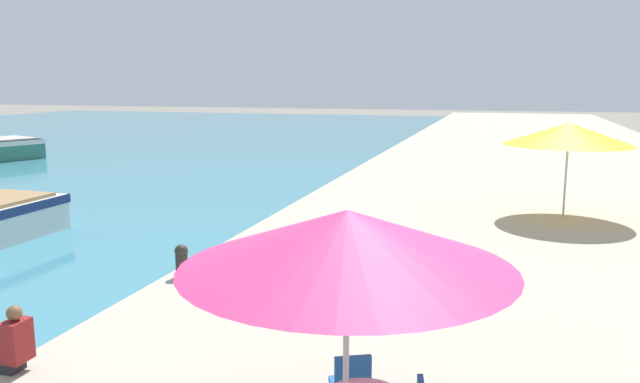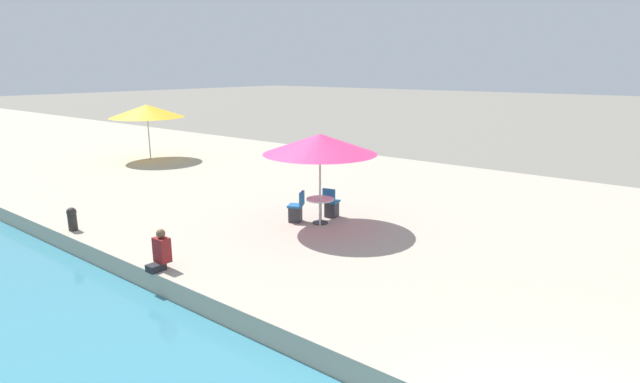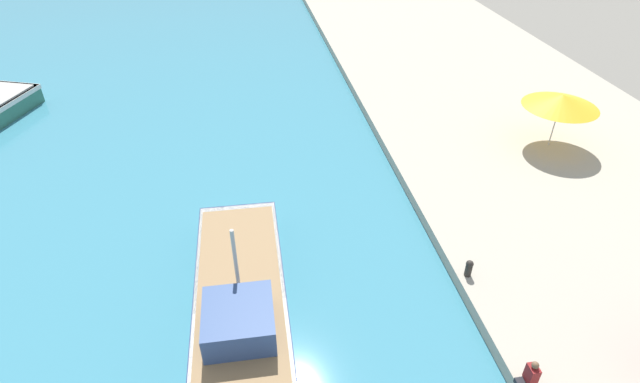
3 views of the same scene
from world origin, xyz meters
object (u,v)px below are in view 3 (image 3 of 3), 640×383
(fishing_boat_near, at_px, (241,303))
(cafe_umbrella_white, at_px, (562,101))
(person_at_quay, at_px, (530,375))
(mooring_bollard, at_px, (469,268))

(fishing_boat_near, relative_size, cafe_umbrella_white, 2.72)
(person_at_quay, height_order, mooring_bollard, person_at_quay)
(fishing_boat_near, xyz_separation_m, person_at_quay, (7.72, -4.09, 0.17))
(mooring_bollard, bearing_deg, person_at_quay, -91.13)
(fishing_boat_near, distance_m, person_at_quay, 8.74)
(fishing_boat_near, height_order, cafe_umbrella_white, fishing_boat_near)
(cafe_umbrella_white, bearing_deg, person_at_quay, -122.28)
(fishing_boat_near, xyz_separation_m, cafe_umbrella_white, (15.47, 8.18, 2.14))
(fishing_boat_near, xyz_separation_m, mooring_bollard, (7.80, 0.20, 0.12))
(mooring_bollard, bearing_deg, fishing_boat_near, -178.55)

